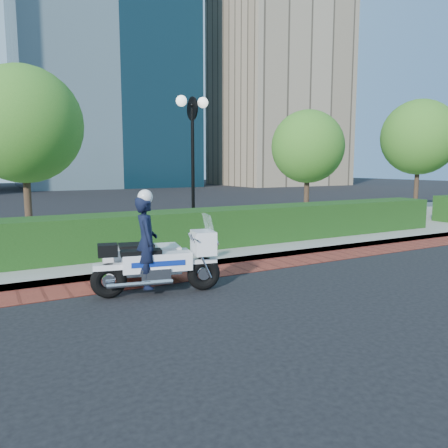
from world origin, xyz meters
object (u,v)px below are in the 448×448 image
tree_b (23,125)px  police_motorcycle (149,255)px  tree_d (419,137)px  lamppost (193,144)px  tree_c (308,147)px

tree_b → police_motorcycle: 6.49m
tree_b → tree_d: bearing=0.0°
tree_d → lamppost: bearing=-173.8°
tree_b → tree_c: bearing=-0.0°
tree_c → tree_d: size_ratio=0.83×
tree_b → police_motorcycle: size_ratio=2.09×
lamppost → tree_d: size_ratio=0.82×
lamppost → tree_b: 4.71m
tree_d → police_motorcycle: 16.26m
tree_d → police_motorcycle: (-14.95, -5.66, -2.96)m
lamppost → tree_c: tree_c is taller
tree_c → tree_b: bearing=180.0°
lamppost → police_motorcycle: bearing=-124.1°
lamppost → police_motorcycle: (-2.95, -4.36, -2.30)m
lamppost → tree_c: bearing=13.3°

